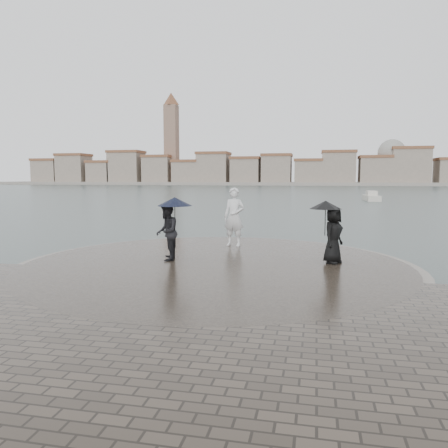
# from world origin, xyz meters

# --- Properties ---
(ground) EXTENTS (400.00, 400.00, 0.00)m
(ground) POSITION_xyz_m (0.00, 0.00, 0.00)
(ground) COLOR #2B3835
(ground) RESTS_ON ground
(kerb_ring) EXTENTS (12.50, 12.50, 0.32)m
(kerb_ring) POSITION_xyz_m (0.00, 3.50, 0.16)
(kerb_ring) COLOR gray
(kerb_ring) RESTS_ON ground
(quay_tip) EXTENTS (11.90, 11.90, 0.36)m
(quay_tip) POSITION_xyz_m (0.00, 3.50, 0.18)
(quay_tip) COLOR #2D261E
(quay_tip) RESTS_ON ground
(statue) EXTENTS (0.92, 0.70, 2.28)m
(statue) POSITION_xyz_m (-0.06, 6.98, 1.50)
(statue) COLOR silver
(statue) RESTS_ON quay_tip
(visitor_left) EXTENTS (1.26, 1.19, 2.04)m
(visitor_left) POSITION_xyz_m (-1.57, 3.61, 1.52)
(visitor_left) COLOR black
(visitor_left) RESTS_ON quay_tip
(visitor_right) EXTENTS (1.20, 1.12, 1.95)m
(visitor_right) POSITION_xyz_m (3.54, 4.22, 1.47)
(visitor_right) COLOR black
(visitor_right) RESTS_ON quay_tip
(far_skyline) EXTENTS (260.00, 20.00, 37.00)m
(far_skyline) POSITION_xyz_m (-6.29, 160.71, 5.61)
(far_skyline) COLOR gray
(far_skyline) RESTS_ON ground
(boats) EXTENTS (19.70, 12.07, 1.50)m
(boats) POSITION_xyz_m (18.12, 46.12, 0.38)
(boats) COLOR beige
(boats) RESTS_ON ground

